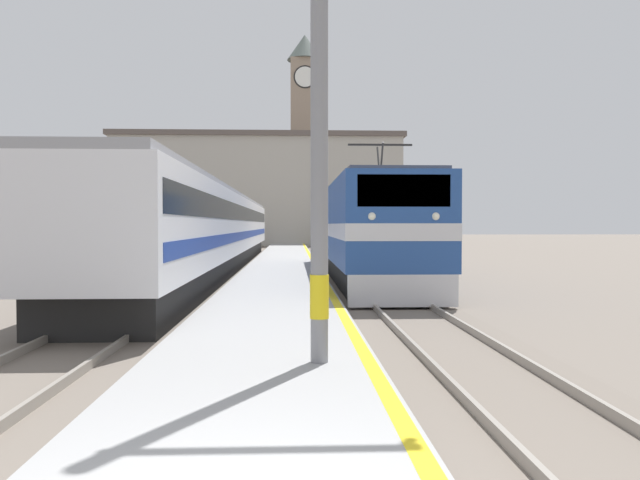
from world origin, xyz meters
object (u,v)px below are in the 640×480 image
catenary_mast (327,42)px  clock_tower (305,133)px  locomotive_train (365,231)px  passenger_train (216,229)px

catenary_mast → clock_tower: size_ratio=0.35×
locomotive_train → clock_tower: (-1.33, 49.70, 11.01)m
passenger_train → clock_tower: 44.99m
passenger_train → catenary_mast: bearing=-79.1°
passenger_train → clock_tower: clock_tower is taller
locomotive_train → passenger_train: (-6.45, 6.36, 0.05)m
locomotive_train → catenary_mast: (-2.29, -15.32, 2.71)m
passenger_train → catenary_mast: size_ratio=4.54×
passenger_train → locomotive_train: bearing=-44.6°
passenger_train → clock_tower: size_ratio=1.61×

